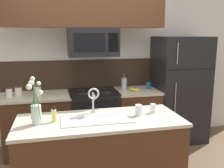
% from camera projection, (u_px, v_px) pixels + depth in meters
% --- Properties ---
extents(rear_partition, '(5.20, 0.10, 2.60)m').
position_uv_depth(rear_partition, '(107.00, 64.00, 4.26)').
color(rear_partition, silver).
rests_on(rear_partition, ground).
extents(splash_band, '(3.35, 0.01, 0.48)m').
position_uv_depth(splash_band, '(90.00, 74.00, 4.18)').
color(splash_band, '#332319').
rests_on(splash_band, rear_partition).
extents(back_counter_left, '(0.99, 0.65, 0.91)m').
position_uv_depth(back_counter_left, '(38.00, 124.00, 3.82)').
color(back_counter_left, '#4C2B19').
rests_on(back_counter_left, ground).
extents(back_counter_right, '(0.71, 0.65, 0.91)m').
position_uv_depth(back_counter_right, '(136.00, 116.00, 4.16)').
color(back_counter_right, '#4C2B19').
rests_on(back_counter_right, ground).
extents(stove_range, '(0.76, 0.64, 0.93)m').
position_uv_depth(stove_range, '(94.00, 119.00, 4.00)').
color(stove_range, black).
rests_on(stove_range, ground).
extents(microwave, '(0.74, 0.40, 0.42)m').
position_uv_depth(microwave, '(93.00, 42.00, 3.74)').
color(microwave, black).
extents(upper_cabinet_band, '(2.40, 0.34, 0.60)m').
position_uv_depth(upper_cabinet_band, '(83.00, 6.00, 3.58)').
color(upper_cabinet_band, '#4C2B19').
extents(refrigerator, '(0.84, 0.74, 1.77)m').
position_uv_depth(refrigerator, '(179.00, 89.00, 4.26)').
color(refrigerator, black).
rests_on(refrigerator, ground).
extents(storage_jar_tall, '(0.09, 0.09, 0.13)m').
position_uv_depth(storage_jar_tall, '(9.00, 92.00, 3.63)').
color(storage_jar_tall, silver).
rests_on(storage_jar_tall, back_counter_left).
extents(storage_jar_medium, '(0.10, 0.10, 0.14)m').
position_uv_depth(storage_jar_medium, '(19.00, 91.00, 3.67)').
color(storage_jar_medium, silver).
rests_on(storage_jar_medium, back_counter_left).
extents(storage_jar_short, '(0.11, 0.11, 0.16)m').
position_uv_depth(storage_jar_short, '(37.00, 90.00, 3.68)').
color(storage_jar_short, silver).
rests_on(storage_jar_short, back_counter_left).
extents(banana_bunch, '(0.19, 0.15, 0.08)m').
position_uv_depth(banana_bunch, '(135.00, 90.00, 4.00)').
color(banana_bunch, yellow).
rests_on(banana_bunch, back_counter_right).
extents(french_press, '(0.09, 0.09, 0.27)m').
position_uv_depth(french_press, '(124.00, 84.00, 4.06)').
color(french_press, silver).
rests_on(french_press, back_counter_right).
extents(coffee_tin, '(0.08, 0.08, 0.11)m').
position_uv_depth(coffee_tin, '(148.00, 85.00, 4.16)').
color(coffee_tin, '#1E5184').
rests_on(coffee_tin, back_counter_right).
extents(island_counter, '(1.79, 0.75, 0.91)m').
position_uv_depth(island_counter, '(100.00, 158.00, 2.78)').
color(island_counter, '#4C2B19').
rests_on(island_counter, ground).
extents(kitchen_sink, '(0.76, 0.39, 0.16)m').
position_uv_depth(kitchen_sink, '(97.00, 125.00, 2.70)').
color(kitchen_sink, '#ADAFB5').
rests_on(kitchen_sink, island_counter).
extents(sink_faucet, '(0.14, 0.14, 0.31)m').
position_uv_depth(sink_faucet, '(94.00, 97.00, 2.83)').
color(sink_faucet, '#B7BABF').
rests_on(sink_faucet, island_counter).
extents(dish_soap_bottle, '(0.06, 0.05, 0.16)m').
position_uv_depth(dish_soap_bottle, '(54.00, 115.00, 2.60)').
color(dish_soap_bottle, '#DBCC75').
rests_on(dish_soap_bottle, island_counter).
extents(drinking_glass, '(0.08, 0.08, 0.13)m').
position_uv_depth(drinking_glass, '(139.00, 110.00, 2.79)').
color(drinking_glass, silver).
rests_on(drinking_glass, island_counter).
extents(spare_glass, '(0.06, 0.06, 0.11)m').
position_uv_depth(spare_glass, '(153.00, 108.00, 2.90)').
color(spare_glass, silver).
rests_on(spare_glass, island_counter).
extents(flower_vase, '(0.16, 0.20, 0.50)m').
position_uv_depth(flower_vase, '(36.00, 108.00, 2.51)').
color(flower_vase, silver).
rests_on(flower_vase, island_counter).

